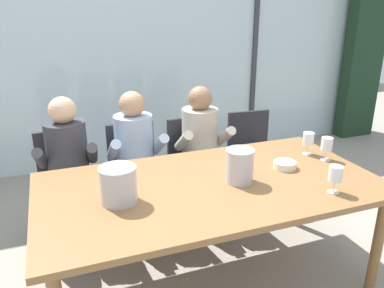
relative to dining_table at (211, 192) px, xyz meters
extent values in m
plane|color=#9E9384|center=(0.00, 1.00, -0.71)|extent=(14.00, 14.00, 0.00)
cube|color=silver|center=(0.00, 2.47, 0.59)|extent=(7.40, 0.03, 2.60)
cube|color=#38383D|center=(1.67, 2.45, 0.59)|extent=(0.06, 0.06, 2.60)
cube|color=#568942|center=(0.00, 6.81, 0.25)|extent=(13.40, 2.40, 1.92)
cube|color=#1E3823|center=(3.35, 2.29, 0.59)|extent=(0.56, 0.20, 2.60)
cube|color=olive|center=(0.00, 0.00, 0.05)|extent=(2.20, 1.16, 0.04)
cylinder|color=olive|center=(1.00, -0.48, -0.34)|extent=(0.07, 0.07, 0.74)
cylinder|color=olive|center=(-1.00, 0.48, -0.34)|extent=(0.07, 0.07, 0.74)
cylinder|color=olive|center=(1.00, 0.48, -0.34)|extent=(0.07, 0.07, 0.74)
cube|color=#232328|center=(-0.87, 0.92, -0.24)|extent=(0.46, 0.46, 0.03)
cube|color=#232328|center=(-0.88, 1.12, -0.02)|extent=(0.42, 0.05, 0.42)
cylinder|color=#232328|center=(-1.05, 0.73, -0.48)|extent=(0.04, 0.04, 0.45)
cylinder|color=#232328|center=(-0.67, 0.74, -0.48)|extent=(0.04, 0.04, 0.45)
cylinder|color=#232328|center=(-1.07, 1.11, -0.48)|extent=(0.04, 0.04, 0.45)
cylinder|color=#232328|center=(-0.69, 1.12, -0.48)|extent=(0.04, 0.04, 0.45)
cube|color=#232328|center=(-0.28, 0.92, -0.24)|extent=(0.46, 0.46, 0.03)
cube|color=#232328|center=(-0.29, 1.12, -0.02)|extent=(0.42, 0.05, 0.42)
cylinder|color=#232328|center=(-0.47, 0.73, -0.48)|extent=(0.04, 0.04, 0.45)
cylinder|color=#232328|center=(-0.09, 0.74, -0.48)|extent=(0.04, 0.04, 0.45)
cylinder|color=#232328|center=(-0.48, 1.11, -0.48)|extent=(0.04, 0.04, 0.45)
cylinder|color=#232328|center=(-0.10, 1.12, -0.48)|extent=(0.04, 0.04, 0.45)
cube|color=#232328|center=(0.27, 0.91, -0.24)|extent=(0.47, 0.47, 0.03)
cube|color=#232328|center=(0.25, 1.11, -0.02)|extent=(0.42, 0.06, 0.42)
cylinder|color=#232328|center=(0.09, 0.71, -0.48)|extent=(0.04, 0.04, 0.45)
cylinder|color=#232328|center=(0.47, 0.73, -0.48)|extent=(0.04, 0.04, 0.45)
cylinder|color=#232328|center=(0.06, 1.09, -0.48)|extent=(0.04, 0.04, 0.45)
cylinder|color=#232328|center=(0.44, 1.11, -0.48)|extent=(0.04, 0.04, 0.45)
cube|color=#232328|center=(0.86, 0.91, -0.24)|extent=(0.48, 0.48, 0.03)
cube|color=#232328|center=(0.87, 1.11, -0.02)|extent=(0.42, 0.07, 0.42)
cylinder|color=#232328|center=(0.65, 0.73, -0.48)|extent=(0.04, 0.04, 0.45)
cylinder|color=#232328|center=(1.03, 0.70, -0.48)|extent=(0.04, 0.04, 0.45)
cylinder|color=#232328|center=(0.68, 1.11, -0.48)|extent=(0.04, 0.04, 0.45)
cylinder|color=#232328|center=(1.06, 1.08, -0.48)|extent=(0.04, 0.04, 0.45)
cylinder|color=#38383D|center=(-0.84, 0.93, 0.05)|extent=(0.34, 0.34, 0.52)
sphere|color=#DBAD89|center=(-0.84, 0.93, 0.40)|extent=(0.21, 0.21, 0.21)
cube|color=#47423D|center=(-0.94, 0.74, -0.21)|extent=(0.16, 0.41, 0.13)
cube|color=#47423D|center=(-0.76, 0.72, -0.21)|extent=(0.16, 0.41, 0.13)
cylinder|color=#47423D|center=(-0.96, 0.54, -0.47)|extent=(0.10, 0.10, 0.48)
cylinder|color=#47423D|center=(-0.78, 0.52, -0.47)|extent=(0.10, 0.10, 0.48)
cylinder|color=#38383D|center=(-1.04, 0.82, 0.07)|extent=(0.10, 0.33, 0.26)
cylinder|color=#38383D|center=(-0.66, 0.79, 0.07)|extent=(0.10, 0.33, 0.26)
cylinder|color=#9EB2D1|center=(-0.30, 0.93, 0.05)|extent=(0.32, 0.32, 0.52)
sphere|color=tan|center=(-0.30, 0.93, 0.40)|extent=(0.21, 0.21, 0.21)
cube|color=#47423D|center=(-0.39, 0.73, -0.21)|extent=(0.13, 0.40, 0.13)
cube|color=#47423D|center=(-0.21, 0.73, -0.21)|extent=(0.13, 0.40, 0.13)
cylinder|color=#47423D|center=(-0.39, 0.53, -0.47)|extent=(0.10, 0.10, 0.48)
cylinder|color=#47423D|center=(-0.21, 0.53, -0.47)|extent=(0.10, 0.10, 0.48)
cylinder|color=#9EB2D1|center=(-0.49, 0.81, 0.07)|extent=(0.08, 0.32, 0.26)
cylinder|color=#9EB2D1|center=(-0.11, 0.81, 0.07)|extent=(0.08, 0.32, 0.26)
cylinder|color=#B7AD9E|center=(0.29, 0.93, 0.05)|extent=(0.33, 0.33, 0.52)
sphere|color=#936B4C|center=(0.29, 0.93, 0.40)|extent=(0.21, 0.21, 0.21)
cube|color=#47423D|center=(0.20, 0.73, -0.21)|extent=(0.14, 0.40, 0.13)
cube|color=#47423D|center=(0.37, 0.73, -0.21)|extent=(0.14, 0.40, 0.13)
cylinder|color=#47423D|center=(0.19, 0.53, -0.47)|extent=(0.10, 0.10, 0.48)
cylinder|color=#47423D|center=(0.37, 0.53, -0.47)|extent=(0.10, 0.10, 0.48)
cylinder|color=#B7AD9E|center=(0.10, 0.82, 0.07)|extent=(0.09, 0.33, 0.26)
cylinder|color=#B7AD9E|center=(0.48, 0.80, 0.07)|extent=(0.09, 0.33, 0.26)
cylinder|color=#B7B7BC|center=(0.18, -0.05, 0.18)|extent=(0.18, 0.18, 0.22)
torus|color=silver|center=(0.18, -0.05, 0.29)|extent=(0.19, 0.19, 0.01)
cylinder|color=#B7B7BC|center=(-0.60, -0.04, 0.18)|extent=(0.21, 0.21, 0.22)
torus|color=silver|center=(-0.60, -0.04, 0.28)|extent=(0.22, 0.22, 0.01)
cylinder|color=silver|center=(0.58, 0.04, 0.09)|extent=(0.16, 0.16, 0.05)
cylinder|color=silver|center=(0.90, 0.21, 0.07)|extent=(0.07, 0.07, 0.00)
cylinder|color=silver|center=(0.90, 0.21, 0.11)|extent=(0.01, 0.01, 0.07)
cylinder|color=silver|center=(0.90, 0.21, 0.20)|extent=(0.08, 0.08, 0.09)
cylinder|color=#560C1E|center=(0.90, 0.21, 0.17)|extent=(0.07, 0.07, 0.04)
cylinder|color=silver|center=(0.65, -0.39, 0.07)|extent=(0.07, 0.07, 0.00)
cylinder|color=silver|center=(0.65, -0.39, 0.11)|extent=(0.01, 0.01, 0.07)
cylinder|color=silver|center=(0.65, -0.39, 0.20)|extent=(0.08, 0.08, 0.09)
cylinder|color=#E0D184|center=(0.65, -0.39, 0.17)|extent=(0.07, 0.07, 0.04)
cylinder|color=silver|center=(0.95, 0.07, 0.07)|extent=(0.07, 0.07, 0.00)
cylinder|color=silver|center=(0.95, 0.07, 0.11)|extent=(0.01, 0.01, 0.07)
cylinder|color=silver|center=(0.95, 0.07, 0.20)|extent=(0.08, 0.08, 0.09)
cylinder|color=maroon|center=(0.95, 0.07, 0.17)|extent=(0.07, 0.07, 0.04)
camera|label=1|loc=(-0.91, -2.06, 1.15)|focal=35.89mm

